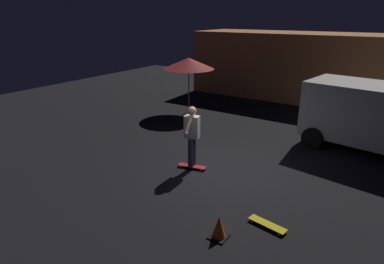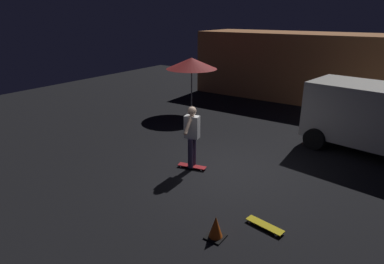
# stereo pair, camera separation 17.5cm
# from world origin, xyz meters

# --- Properties ---
(ground_plane) EXTENTS (28.00, 28.00, 0.00)m
(ground_plane) POSITION_xyz_m (0.00, 0.00, 0.00)
(ground_plane) COLOR black
(low_building) EXTENTS (9.38, 3.29, 3.14)m
(low_building) POSITION_xyz_m (-1.39, 9.30, 1.57)
(low_building) COLOR #C67A47
(low_building) RESTS_ON ground_plane
(patio_umbrella) EXTENTS (2.10, 2.10, 2.30)m
(patio_umbrella) POSITION_xyz_m (-3.99, 4.06, 2.07)
(patio_umbrella) COLOR slate
(patio_umbrella) RESTS_ON ground_plane
(skateboard_ridden) EXTENTS (0.80, 0.37, 0.07)m
(skateboard_ridden) POSITION_xyz_m (-0.89, -0.40, 0.06)
(skateboard_ridden) COLOR #AD1E23
(skateboard_ridden) RESTS_ON ground_plane
(skateboard_spare) EXTENTS (0.80, 0.33, 0.07)m
(skateboard_spare) POSITION_xyz_m (1.79, -1.77, 0.06)
(skateboard_spare) COLOR gold
(skateboard_spare) RESTS_ON ground_plane
(skater) EXTENTS (0.42, 0.98, 1.67)m
(skater) POSITION_xyz_m (-0.89, -0.40, 1.04)
(skater) COLOR #382D4C
(skater) RESTS_ON skateboard_ridden
(traffic_cone) EXTENTS (0.34, 0.34, 0.46)m
(traffic_cone) POSITION_xyz_m (1.14, -2.57, 0.21)
(traffic_cone) COLOR black
(traffic_cone) RESTS_ON ground_plane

